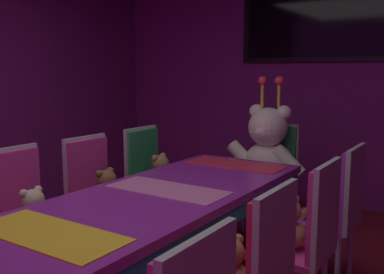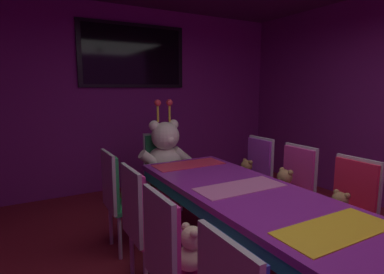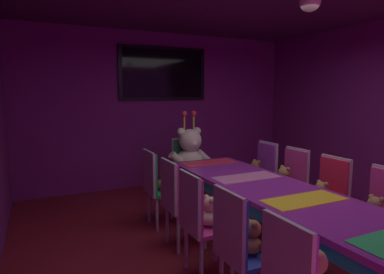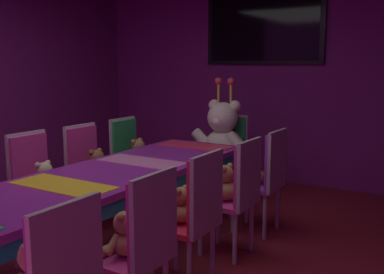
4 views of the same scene
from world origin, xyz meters
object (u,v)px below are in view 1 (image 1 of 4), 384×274
Objects in this scene: throne_chair at (274,165)px; king_teddy_bear at (267,150)px; teddy_right_4 at (320,202)px; teddy_right_3 at (286,226)px; chair_left_3 at (93,188)px; chair_right_3 at (311,230)px; teddy_left_4 at (161,174)px; chair_right_2 at (258,272)px; chair_left_2 at (20,208)px; banquet_table at (118,223)px; wall_tv at (313,17)px; teddy_left_2 at (34,214)px; chair_right_4 at (341,203)px; teddy_left_3 at (107,192)px; teddy_right_2 at (229,269)px; chair_left_4 at (148,171)px.

king_teddy_bear reaches higher than throne_chair.
teddy_right_3 is at bearing 89.38° from teddy_right_4.
chair_left_3 and chair_right_3 have the same top height.
teddy_right_4 is at bearing 38.86° from throne_chair.
chair_right_2 reaches higher than teddy_left_4.
teddy_right_3 is 1.11× the size of teddy_right_4.
chair_left_2 is 1.68m from chair_right_2.
banquet_table is at bearing 42.19° from teddy_right_3.
wall_tv reaches higher than teddy_right_4.
chair_right_3 and throne_chair have the same top height.
teddy_left_2 is 0.19× the size of wall_tv.
banquet_table is at bearing 55.57° from chair_right_4.
king_teddy_bear is (0.82, 1.35, 0.17)m from chair_left_3.
wall_tv reaches higher than banquet_table.
teddy_left_3 is 1.65m from chair_right_4.
banquet_table is 0.86m from chair_left_2.
wall_tv reaches higher than throne_chair.
teddy_right_2 is (1.35, -1.27, -0.02)m from teddy_left_4.
king_teddy_bear is (-0.85, 1.32, 0.17)m from chair_right_3.
banquet_table is 1.96m from king_teddy_bear.
chair_right_4 is (0.03, 1.25, 0.00)m from chair_right_2.
king_teddy_bear is at bearing 70.06° from teddy_left_2.
throne_chair is at bearing 46.54° from chair_left_4.
throne_chair is 0.24m from king_teddy_bear.
chair_right_4 reaches higher than teddy_left_3.
teddy_left_3 is at bearing 22.65° from chair_right_4.
banquet_table is at bearing -90.00° from wall_tv.
teddy_right_4 is at bearing -84.91° from chair_right_2.
teddy_right_3 is at bearing 0.00° from chair_right_3.
throne_chair is at bearing -90.00° from wall_tv.
chair_left_3 is 1.67m from chair_right_3.
banquet_table is 3.41m from wall_tv.
teddy_left_3 is 0.66m from teddy_left_4.
teddy_left_4 is 1.53m from chair_right_4.
chair_left_4 is 1.19m from throne_chair.
teddy_right_4 is (1.53, -0.02, -0.02)m from chair_left_4.
chair_left_4 and chair_right_4 have the same top height.
teddy_right_3 is at bearing 25.31° from throne_chair.
banquet_table is 0.83m from chair_right_2.
chair_left_4 is at bearing -114.00° from wall_tv.
teddy_left_3 is at bearing -77.26° from chair_left_4.
chair_right_4 is (1.53, 0.64, 0.01)m from teddy_left_3.
teddy_right_4 is (-0.14, 0.00, -0.02)m from chair_right_4.
king_teddy_bear is at bearing 58.80° from chair_left_3.
teddy_right_2 is at bearing -77.65° from wall_tv.
teddy_left_2 is at bearing 24.32° from teddy_right_3.
chair_left_4 is 1.78m from chair_right_3.
chair_right_4 is at bearing 180.00° from teddy_right_4.
king_teddy_bear reaches higher than chair_right_3.
chair_right_2 is 0.65m from teddy_right_3.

